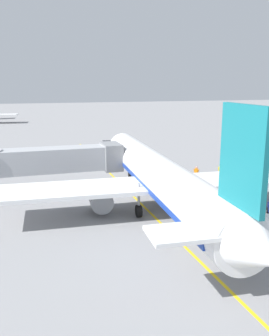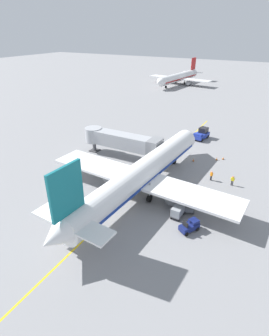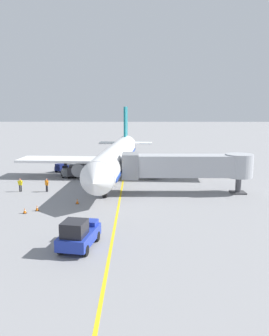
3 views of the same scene
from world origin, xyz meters
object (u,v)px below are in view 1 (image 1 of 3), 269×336
object	(u,v)px
pushback_tractor	(108,150)
baggage_cart_front	(222,194)
safety_cone_nose_left	(163,164)
parked_airliner	(158,176)
safety_cone_nose_right	(167,163)
baggage_cart_second_in_train	(241,202)
ground_crew_wing_walker	(196,172)
safety_cone_wing_tip	(145,170)
jet_bridge	(49,160)
ground_crew_loader	(220,170)
baggage_tug_trailing	(234,197)

from	to	relation	value
pushback_tractor	baggage_cart_front	distance (m)	27.37
pushback_tractor	safety_cone_nose_left	xyz separation A→B (m)	(5.92, -9.57, -0.81)
parked_airliner	safety_cone_nose_right	world-z (taller)	parked_airliner
baggage_cart_second_in_train	safety_cone_nose_left	xyz separation A→B (m)	(0.27, 20.06, -0.66)
ground_crew_wing_walker	safety_cone_wing_tip	xyz separation A→B (m)	(-4.79, 5.57, -0.66)
baggage_cart_second_in_train	safety_cone_nose_right	world-z (taller)	baggage_cart_second_in_train
jet_bridge	safety_cone_nose_left	distance (m)	18.50
baggage_cart_second_in_train	safety_cone_wing_tip	world-z (taller)	baggage_cart_second_in_train
safety_cone_nose_right	safety_cone_wing_tip	size ratio (longest dim) A/B	1.00
baggage_cart_front	ground_crew_loader	bearing A→B (deg)	60.86
parked_airliner	safety_cone_nose_right	distance (m)	19.79
baggage_tug_trailing	baggage_cart_front	world-z (taller)	baggage_tug_trailing
safety_cone_nose_right	jet_bridge	bearing A→B (deg)	-153.98
baggage_tug_trailing	baggage_cart_front	bearing A→B (deg)	162.35
baggage_cart_second_in_train	ground_crew_wing_walker	size ratio (longest dim) A/B	1.72
pushback_tractor	baggage_cart_front	world-z (taller)	pushback_tractor
baggage_cart_second_in_train	ground_crew_loader	xyz separation A→B (m)	(4.69, 11.81, 0.00)
pushback_tractor	parked_airliner	bearing A→B (deg)	-92.95
parked_airliner	safety_cone_nose_right	xyz separation A→B (m)	(8.27, 17.74, -2.90)
baggage_tug_trailing	ground_crew_wing_walker	bearing A→B (deg)	86.92
jet_bridge	ground_crew_wing_walker	distance (m)	17.79
parked_airliner	baggage_cart_second_in_train	distance (m)	8.03
baggage_cart_front	ground_crew_wing_walker	xyz separation A→B (m)	(1.67, 9.05, 0.00)
pushback_tractor	baggage_tug_trailing	distance (m)	27.98
baggage_tug_trailing	safety_cone_nose_right	xyz separation A→B (m)	(0.44, 18.55, -0.42)
pushback_tractor	ground_crew_loader	xyz separation A→B (m)	(10.34, -17.82, -0.15)
ground_crew_wing_walker	safety_cone_nose_left	bearing A→B (deg)	97.35
pushback_tractor	safety_cone_nose_left	world-z (taller)	pushback_tractor
jet_bridge	baggage_tug_trailing	bearing A→B (deg)	-30.31
baggage_tug_trailing	safety_cone_nose_right	distance (m)	18.56
pushback_tractor	baggage_tug_trailing	world-z (taller)	pushback_tractor
jet_bridge	pushback_tractor	xyz separation A→B (m)	(10.62, 17.23, -2.36)
baggage_tug_trailing	baggage_cart_second_in_train	world-z (taller)	baggage_tug_trailing
ground_crew_loader	jet_bridge	bearing A→B (deg)	178.38
ground_crew_wing_walker	pushback_tractor	bearing A→B (deg)	111.40
pushback_tractor	safety_cone_nose_right	bearing A→B (deg)	-51.47
baggage_tug_trailing	baggage_cart_front	distance (m)	1.24
baggage_tug_trailing	safety_cone_wing_tip	bearing A→B (deg)	105.96
pushback_tractor	safety_cone_nose_right	distance (m)	11.12
baggage_cart_second_in_train	safety_cone_nose_left	distance (m)	20.07
parked_airliner	ground_crew_loader	bearing A→B (deg)	36.28
ground_crew_loader	safety_cone_wing_tip	bearing A→B (deg)	145.61
baggage_cart_second_in_train	safety_cone_nose_right	xyz separation A→B (m)	(1.26, 20.96, -0.66)
baggage_tug_trailing	safety_cone_wing_tip	size ratio (longest dim) A/B	4.65
ground_crew_wing_walker	baggage_cart_second_in_train	bearing A→B (deg)	-96.41
parked_airliner	jet_bridge	xyz separation A→B (m)	(-9.26, 9.19, 0.27)
jet_bridge	safety_cone_wing_tip	size ratio (longest dim) A/B	27.28
baggage_tug_trailing	ground_crew_wing_walker	size ratio (longest dim) A/B	1.62
baggage_tug_trailing	safety_cone_nose_right	world-z (taller)	baggage_tug_trailing
pushback_tractor	safety_cone_nose_right	world-z (taller)	pushback_tractor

